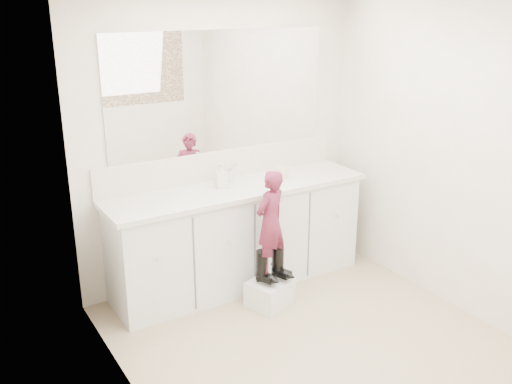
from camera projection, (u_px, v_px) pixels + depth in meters
floor at (324, 351)px, 4.05m from camera, size 3.00×3.00×0.00m
wall_back at (221, 143)px, 4.88m from camera, size 2.60×0.00×2.60m
wall_left at (139, 232)px, 3.02m from camera, size 0.00×3.00×3.00m
wall_right at (467, 162)px, 4.31m from camera, size 0.00×3.00×3.00m
vanity_cabinet at (238, 237)px, 4.90m from camera, size 2.20×0.55×0.85m
countertop at (239, 189)px, 4.75m from camera, size 2.28×0.58×0.04m
backsplash at (223, 164)px, 4.92m from camera, size 2.28×0.03×0.25m
mirror at (221, 92)px, 4.72m from camera, size 2.00×0.02×1.00m
faucet at (229, 176)px, 4.86m from camera, size 0.08×0.08×0.10m
cup at (282, 172)px, 4.95m from camera, size 0.14×0.14×0.11m
soap_bottle at (221, 175)px, 4.70m from camera, size 0.11×0.11×0.20m
step_stool at (270, 293)px, 4.63m from camera, size 0.41×0.38×0.21m
boot_left at (262, 267)px, 4.52m from camera, size 0.16×0.21×0.28m
boot_right at (278, 263)px, 4.59m from camera, size 0.16×0.21×0.28m
toddler at (270, 222)px, 4.43m from camera, size 0.35×0.29×0.83m
toothbrush at (278, 204)px, 4.42m from camera, size 0.13×0.06×0.06m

